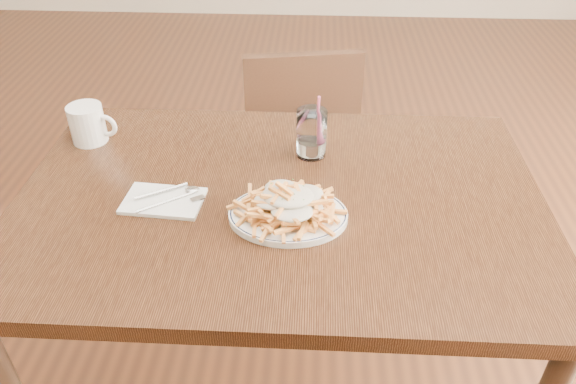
# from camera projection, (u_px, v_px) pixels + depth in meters

# --- Properties ---
(table) EXTENTS (1.20, 0.80, 0.75)m
(table) POSITION_uv_depth(u_px,v_px,m) (280.00, 221.00, 1.33)
(table) COLOR black
(table) RESTS_ON ground
(chair_far) EXTENTS (0.45, 0.45, 0.83)m
(chair_far) POSITION_uv_depth(u_px,v_px,m) (298.00, 139.00, 2.03)
(chair_far) COLOR black
(chair_far) RESTS_ON ground
(fries_plate) EXTENTS (0.30, 0.28, 0.02)m
(fries_plate) POSITION_uv_depth(u_px,v_px,m) (288.00, 215.00, 1.20)
(fries_plate) COLOR white
(fries_plate) RESTS_ON table
(loaded_fries) EXTENTS (0.22, 0.17, 0.06)m
(loaded_fries) POSITION_uv_depth(u_px,v_px,m) (288.00, 200.00, 1.18)
(loaded_fries) COLOR #E59846
(loaded_fries) RESTS_ON fries_plate
(napkin) EXTENTS (0.18, 0.13, 0.01)m
(napkin) POSITION_uv_depth(u_px,v_px,m) (163.00, 201.00, 1.25)
(napkin) COLOR silver
(napkin) RESTS_ON table
(cutlery) EXTENTS (0.16, 0.14, 0.01)m
(cutlery) POSITION_uv_depth(u_px,v_px,m) (163.00, 197.00, 1.25)
(cutlery) COLOR silver
(cutlery) RESTS_ON napkin
(water_glass) EXTENTS (0.08, 0.08, 0.17)m
(water_glass) POSITION_uv_depth(u_px,v_px,m) (311.00, 136.00, 1.39)
(water_glass) COLOR white
(water_glass) RESTS_ON table
(coffee_mug) EXTENTS (0.13, 0.09, 0.10)m
(coffee_mug) POSITION_uv_depth(u_px,v_px,m) (88.00, 124.00, 1.45)
(coffee_mug) COLOR white
(coffee_mug) RESTS_ON table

